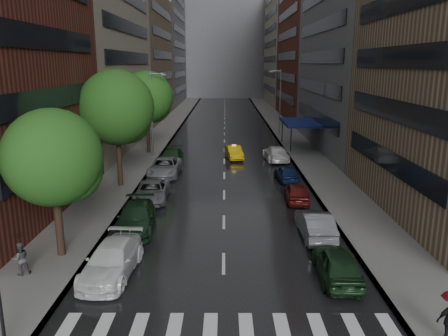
{
  "coord_description": "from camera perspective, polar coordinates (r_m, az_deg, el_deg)",
  "views": [
    {
      "loc": [
        0.07,
        -16.66,
        10.05
      ],
      "look_at": [
        0.0,
        12.53,
        3.0
      ],
      "focal_mm": 35.0,
      "sensor_mm": 36.0,
      "label": 1
    }
  ],
  "objects": [
    {
      "name": "crosswalk",
      "position": [
        17.77,
        0.57,
        -20.82
      ],
      "size": [
        13.15,
        2.8,
        0.01
      ],
      "color": "silver",
      "rests_on": "ground"
    },
    {
      "name": "road",
      "position": [
        67.42,
        0.08,
        5.01
      ],
      "size": [
        14.0,
        140.0,
        0.01
      ],
      "primitive_type": "cube",
      "color": "black",
      "rests_on": "ground"
    },
    {
      "name": "building_far",
      "position": [
        134.8,
        0.11,
        16.11
      ],
      "size": [
        40.0,
        14.0,
        32.0
      ],
      "primitive_type": "cube",
      "color": "slate",
      "rests_on": "ground"
    },
    {
      "name": "parked_cars_left",
      "position": [
        33.65,
        -9.23,
        -2.62
      ],
      "size": [
        2.84,
        29.44,
        1.6
      ],
      "color": "white",
      "rests_on": "ground"
    },
    {
      "name": "taxi",
      "position": [
        46.87,
        1.31,
        2.06
      ],
      "size": [
        2.1,
        4.38,
        1.39
      ],
      "primitive_type": "imported",
      "rotation": [
        0.0,
        0.0,
        0.16
      ],
      "color": "#E0AA0B",
      "rests_on": "ground"
    },
    {
      "name": "street_lamp_left",
      "position": [
        47.59,
        -9.36,
        7.18
      ],
      "size": [
        1.74,
        0.22,
        9.0
      ],
      "color": "gray",
      "rests_on": "sidewalk_left"
    },
    {
      "name": "street_lamp_right",
      "position": [
        62.35,
        7.27,
        8.73
      ],
      "size": [
        1.74,
        0.22,
        9.0
      ],
      "color": "gray",
      "rests_on": "sidewalk_right"
    },
    {
      "name": "awning",
      "position": [
        52.88,
        9.89,
        5.87
      ],
      "size": [
        4.0,
        8.0,
        3.12
      ],
      "color": "navy",
      "rests_on": "sidewalk_right"
    },
    {
      "name": "ped_black_umbrella",
      "position": [
        23.19,
        -25.14,
        -9.72
      ],
      "size": [
        1.01,
        0.98,
        2.09
      ],
      "color": "#48484D",
      "rests_on": "sidewalk_left"
    },
    {
      "name": "buildings_left",
      "position": [
        77.17,
        -11.69,
        17.73
      ],
      "size": [
        8.0,
        108.0,
        38.0
      ],
      "color": "maroon",
      "rests_on": "ground"
    },
    {
      "name": "ground",
      "position": [
        19.46,
        -0.09,
        -17.52
      ],
      "size": [
        220.0,
        220.0,
        0.0
      ],
      "primitive_type": "plane",
      "color": "gray",
      "rests_on": "ground"
    },
    {
      "name": "parked_cars_right",
      "position": [
        33.91,
        9.18,
        -2.5
      ],
      "size": [
        2.64,
        30.96,
        1.58
      ],
      "color": "black",
      "rests_on": "ground"
    },
    {
      "name": "tree_near",
      "position": [
        23.55,
        -21.47,
        1.26
      ],
      "size": [
        4.96,
        4.96,
        7.91
      ],
      "color": "#382619",
      "rests_on": "ground"
    },
    {
      "name": "sidewalk_left",
      "position": [
        68.02,
        -7.56,
        5.03
      ],
      "size": [
        4.0,
        140.0,
        0.15
      ],
      "primitive_type": "cube",
      "color": "gray",
      "rests_on": "ground"
    },
    {
      "name": "buildings_right",
      "position": [
        75.04,
        12.16,
        17.1
      ],
      "size": [
        8.05,
        109.1,
        36.0
      ],
      "color": "#937A5B",
      "rests_on": "ground"
    },
    {
      "name": "tree_far",
      "position": [
        49.56,
        -10.07,
        9.09
      ],
      "size": [
        5.81,
        5.81,
        9.27
      ],
      "color": "#382619",
      "rests_on": "ground"
    },
    {
      "name": "sidewalk_right",
      "position": [
        68.0,
        7.71,
        5.02
      ],
      "size": [
        4.0,
        140.0,
        0.15
      ],
      "primitive_type": "cube",
      "color": "gray",
      "rests_on": "ground"
    },
    {
      "name": "tree_mid",
      "position": [
        36.13,
        -13.88,
        7.66
      ],
      "size": [
        6.02,
        6.02,
        9.59
      ],
      "color": "#382619",
      "rests_on": "ground"
    }
  ]
}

